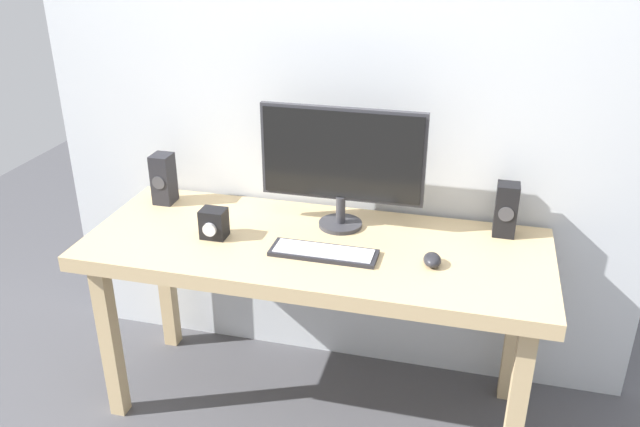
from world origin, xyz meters
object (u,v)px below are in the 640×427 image
(desk, at_px, (315,261))
(speaker_left, at_px, (164,179))
(keyboard_primary, at_px, (324,253))
(audio_controller, at_px, (214,224))
(mouse, at_px, (432,260))
(speaker_right, at_px, (506,210))
(monitor, at_px, (342,160))

(desk, relative_size, speaker_left, 8.16)
(keyboard_primary, bearing_deg, audio_controller, 175.53)
(speaker_left, bearing_deg, mouse, -13.17)
(speaker_right, bearing_deg, mouse, -127.97)
(mouse, height_order, audio_controller, audio_controller)
(monitor, relative_size, speaker_left, 2.97)
(mouse, bearing_deg, monitor, 138.91)
(desk, bearing_deg, audio_controller, -172.43)
(monitor, distance_m, speaker_left, 0.78)
(desk, height_order, speaker_left, speaker_left)
(keyboard_primary, bearing_deg, mouse, 2.87)
(mouse, xyz_separation_m, speaker_right, (0.24, 0.30, 0.08))
(speaker_right, xyz_separation_m, speaker_left, (-1.37, -0.04, 0.00))
(keyboard_primary, bearing_deg, monitor, 88.40)
(speaker_left, bearing_deg, desk, -15.98)
(desk, relative_size, keyboard_primary, 4.45)
(speaker_right, bearing_deg, keyboard_primary, -152.38)
(desk, relative_size, audio_controller, 15.26)
(speaker_left, bearing_deg, speaker_right, 1.64)
(mouse, relative_size, audio_controller, 0.77)
(keyboard_primary, bearing_deg, speaker_right, 27.62)
(mouse, xyz_separation_m, audio_controller, (-0.81, 0.01, 0.03))
(audio_controller, bearing_deg, keyboard_primary, -4.47)
(mouse, distance_m, speaker_right, 0.40)
(desk, xyz_separation_m, audio_controller, (-0.38, -0.05, 0.14))
(mouse, relative_size, speaker_left, 0.41)
(speaker_right, distance_m, audio_controller, 1.09)
(monitor, xyz_separation_m, keyboard_primary, (-0.01, -0.25, -0.26))
(desk, distance_m, audio_controller, 0.40)
(keyboard_primary, height_order, speaker_left, speaker_left)
(keyboard_primary, bearing_deg, speaker_left, 159.31)
(speaker_right, relative_size, speaker_left, 0.97)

